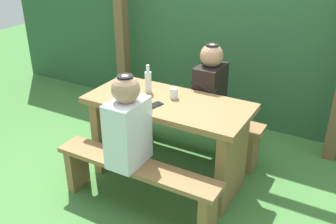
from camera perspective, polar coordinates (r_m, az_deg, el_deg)
The scene contains 11 objects.
ground_plane at distance 3.60m, azimuth 0.00°, elevation -9.60°, with size 12.00×12.00×0.00m, color #457A3A.
hedge_backdrop at distance 4.80m, azimuth 11.45°, elevation 12.28°, with size 6.40×1.08×2.00m, color #2D5835.
pergola_post_left at distance 4.63m, azimuth -6.95°, elevation 12.78°, with size 0.12×0.12×2.10m, color brown.
picnic_table at distance 3.32m, azimuth 0.00°, elevation -2.25°, with size 1.40×0.64×0.77m.
bench_near at distance 3.07m, azimuth -4.76°, elevation -9.62°, with size 1.40×0.24×0.44m.
bench_far at distance 3.82m, azimuth 3.76°, elevation -1.85°, with size 1.40×0.24×0.44m.
person_white_shirt at distance 2.86m, azimuth -6.01°, elevation -1.80°, with size 0.25×0.35×0.72m.
person_black_coat at distance 3.57m, azimuth 6.27°, elevation 4.01°, with size 0.25×0.35×0.72m.
drinking_glass at distance 3.24m, azimuth 0.89°, elevation 2.81°, with size 0.07×0.07×0.09m, color silver.
bottle_left at distance 3.36m, azimuth -2.98°, elevation 4.66°, with size 0.06×0.06×0.25m.
cell_phone at distance 3.12m, azimuth -1.99°, elevation 1.03°, with size 0.07×0.14×0.01m, color black.
Camera 1 is at (1.44, -2.55, 2.09)m, focal length 40.97 mm.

